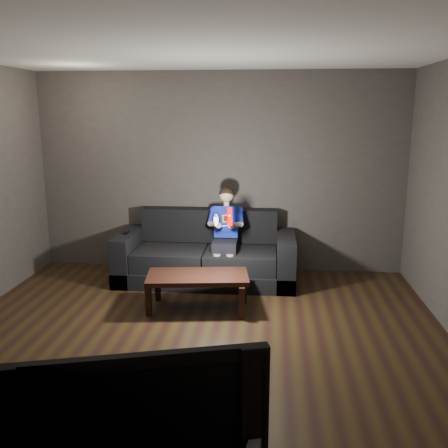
# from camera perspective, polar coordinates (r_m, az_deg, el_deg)

# --- Properties ---
(floor) EXTENTS (5.00, 5.00, 0.00)m
(floor) POSITION_cam_1_polar(r_m,az_deg,el_deg) (4.82, -3.64, -14.00)
(floor) COLOR black
(floor) RESTS_ON ground
(back_wall) EXTENTS (5.00, 0.04, 2.70)m
(back_wall) POSITION_cam_1_polar(r_m,az_deg,el_deg) (6.84, -0.50, 5.87)
(back_wall) COLOR #3E3936
(back_wall) RESTS_ON ground
(front_wall) EXTENTS (5.00, 0.04, 2.70)m
(front_wall) POSITION_cam_1_polar(r_m,az_deg,el_deg) (2.06, -15.38, -11.19)
(front_wall) COLOR #3E3936
(front_wall) RESTS_ON ground
(ceiling) EXTENTS (5.00, 5.00, 0.02)m
(ceiling) POSITION_cam_1_polar(r_m,az_deg,el_deg) (4.34, -4.17, 19.75)
(ceiling) COLOR silver
(ceiling) RESTS_ON back_wall
(sofa) EXTENTS (2.29, 0.99, 0.88)m
(sofa) POSITION_cam_1_polar(r_m,az_deg,el_deg) (6.54, -2.03, -3.95)
(sofa) COLOR black
(sofa) RESTS_ON floor
(child) EXTENTS (0.45, 0.56, 1.11)m
(child) POSITION_cam_1_polar(r_m,az_deg,el_deg) (6.34, 0.20, -0.31)
(child) COLOR black
(child) RESTS_ON sofa
(wii_remote_red) EXTENTS (0.07, 0.09, 0.22)m
(wii_remote_red) POSITION_cam_1_polar(r_m,az_deg,el_deg) (5.86, 0.64, 0.84)
(wii_remote_red) COLOR #EC0300
(wii_remote_red) RESTS_ON child
(nunchuk_white) EXTENTS (0.08, 0.11, 0.16)m
(nunchuk_white) POSITION_cam_1_polar(r_m,az_deg,el_deg) (5.89, -0.91, 0.44)
(nunchuk_white) COLOR silver
(nunchuk_white) RESTS_ON child
(wii_remote_black) EXTENTS (0.04, 0.14, 0.03)m
(wii_remote_black) POSITION_cam_1_polar(r_m,az_deg,el_deg) (6.58, -11.08, -0.94)
(wii_remote_black) COLOR black
(wii_remote_black) RESTS_ON sofa
(coffee_table) EXTENTS (1.17, 0.69, 0.40)m
(coffee_table) POSITION_cam_1_polar(r_m,az_deg,el_deg) (5.57, -3.03, -6.33)
(coffee_table) COLOR black
(coffee_table) RESTS_ON floor
(tv) EXTENTS (1.17, 0.47, 0.68)m
(tv) POSITION_cam_1_polar(r_m,az_deg,el_deg) (2.46, -10.06, -20.34)
(tv) COLOR black
(tv) RESTS_ON media_console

